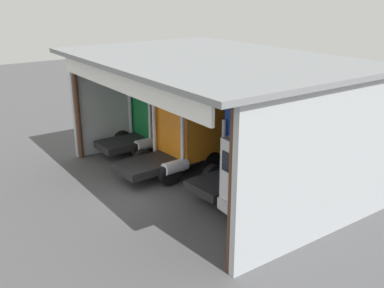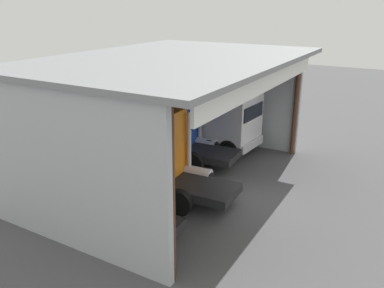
# 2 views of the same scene
# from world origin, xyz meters

# --- Properties ---
(ground_plane) EXTENTS (80.00, 80.00, 0.00)m
(ground_plane) POSITION_xyz_m (0.00, 0.00, 0.00)
(ground_plane) COLOR #4C4C4F
(ground_plane) RESTS_ON ground
(workshop_shed) EXTENTS (13.15, 9.35, 5.65)m
(workshop_shed) POSITION_xyz_m (0.00, 5.04, 3.83)
(workshop_shed) COLOR #ADB2B7
(workshop_shed) RESTS_ON ground
(truck_green_center_left_bay) EXTENTS (2.56, 5.23, 3.67)m
(truck_green_center_left_bay) POSITION_xyz_m (-5.01, 4.27, 1.93)
(truck_green_center_left_bay) COLOR #197F3D
(truck_green_center_left_bay) RESTS_ON ground
(truck_orange_right_bay) EXTENTS (2.85, 5.20, 3.64)m
(truck_orange_right_bay) POSITION_xyz_m (-1.67, 3.71, 1.89)
(truck_orange_right_bay) COLOR orange
(truck_orange_right_bay) RESTS_ON ground
(truck_blue_left_bay) EXTENTS (2.87, 5.23, 3.62)m
(truck_blue_left_bay) POSITION_xyz_m (1.86, 5.21, 1.89)
(truck_blue_left_bay) COLOR #1E47B7
(truck_blue_left_bay) RESTS_ON ground
(truck_white_center_right_bay) EXTENTS (2.73, 5.14, 3.62)m
(truck_white_center_right_bay) POSITION_xyz_m (4.51, 3.40, 1.74)
(truck_white_center_right_bay) COLOR white
(truck_white_center_right_bay) RESTS_ON ground
(oil_drum) EXTENTS (0.58, 0.58, 0.87)m
(oil_drum) POSITION_xyz_m (-3.60, 7.18, 0.43)
(oil_drum) COLOR #197233
(oil_drum) RESTS_ON ground
(tool_cart) EXTENTS (0.90, 0.60, 1.00)m
(tool_cart) POSITION_xyz_m (5.21, 6.48, 0.50)
(tool_cart) COLOR #1E59A5
(tool_cart) RESTS_ON ground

